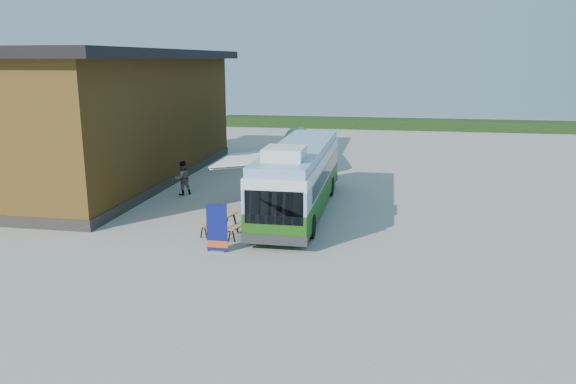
% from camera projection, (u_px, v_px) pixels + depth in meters
% --- Properties ---
extents(ground, '(100.00, 100.00, 0.00)m').
position_uv_depth(ground, '(242.00, 241.00, 22.11)').
color(ground, '#BCB7AD').
rests_on(ground, ground).
extents(barn, '(9.60, 21.20, 7.50)m').
position_uv_depth(barn, '(111.00, 119.00, 32.68)').
color(barn, brown).
rests_on(barn, ground).
extents(hedge, '(40.00, 3.00, 1.00)m').
position_uv_depth(hedge, '(415.00, 124.00, 56.94)').
color(hedge, '#264419').
rests_on(hedge, ground).
extents(bus, '(2.50, 11.76, 3.61)m').
position_uv_depth(bus, '(299.00, 176.00, 25.93)').
color(bus, '#2D7112').
rests_on(bus, ground).
extents(awning, '(2.44, 4.00, 0.50)m').
position_uv_depth(awning, '(249.00, 156.00, 25.89)').
color(awning, white).
rests_on(awning, ground).
extents(banner, '(0.81, 0.18, 1.85)m').
position_uv_depth(banner, '(217.00, 232.00, 20.71)').
color(banner, navy).
rests_on(banner, ground).
extents(picnic_table, '(1.80, 1.67, 0.88)m').
position_uv_depth(picnic_table, '(224.00, 220.00, 22.59)').
color(picnic_table, tan).
rests_on(picnic_table, ground).
extents(person_a, '(0.68, 0.67, 1.58)m').
position_uv_depth(person_a, '(277.00, 208.00, 24.01)').
color(person_a, '#999999').
rests_on(person_a, ground).
extents(person_b, '(1.10, 1.09, 1.79)m').
position_uv_depth(person_b, '(183.00, 178.00, 29.42)').
color(person_b, '#999999').
rests_on(person_b, ground).
extents(slurry_tanker, '(2.86, 6.58, 2.46)m').
position_uv_depth(slurry_tanker, '(299.00, 147.00, 36.53)').
color(slurry_tanker, '#1A7F17').
rests_on(slurry_tanker, ground).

